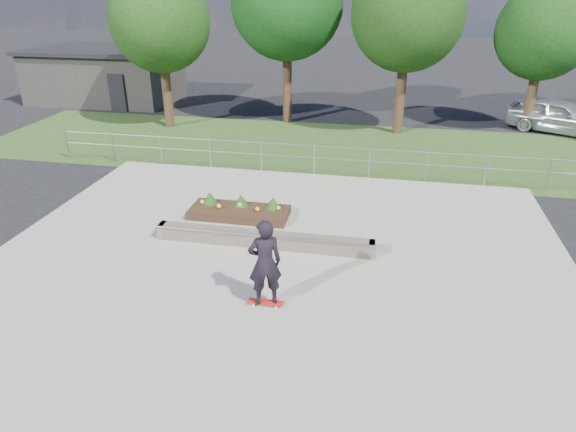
# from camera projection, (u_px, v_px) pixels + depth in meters

# --- Properties ---
(ground) EXTENTS (120.00, 120.00, 0.00)m
(ground) POSITION_uv_depth(u_px,v_px,m) (268.00, 282.00, 12.37)
(ground) COLOR black
(ground) RESTS_ON ground
(grass_verge) EXTENTS (30.00, 8.00, 0.02)m
(grass_verge) POSITION_uv_depth(u_px,v_px,m) (326.00, 148.00, 22.15)
(grass_verge) COLOR #2A431B
(grass_verge) RESTS_ON ground
(concrete_slab) EXTENTS (15.00, 15.00, 0.06)m
(concrete_slab) POSITION_uv_depth(u_px,v_px,m) (268.00, 281.00, 12.35)
(concrete_slab) COLOR gray
(concrete_slab) RESTS_ON ground
(fence) EXTENTS (20.06, 0.06, 1.20)m
(fence) POSITION_uv_depth(u_px,v_px,m) (314.00, 156.00, 18.71)
(fence) COLOR #95979D
(fence) RESTS_ON ground
(building) EXTENTS (8.40, 5.40, 3.00)m
(building) POSITION_uv_depth(u_px,v_px,m) (106.00, 74.00, 30.20)
(building) COLOR #2A2725
(building) RESTS_ON ground
(tree_far_left) EXTENTS (4.55, 4.55, 7.15)m
(tree_far_left) POSITION_uv_depth(u_px,v_px,m) (160.00, 22.00, 23.29)
(tree_far_left) COLOR #362215
(tree_far_left) RESTS_ON ground
(tree_mid_left) EXTENTS (5.25, 5.25, 8.25)m
(tree_mid_left) POSITION_uv_depth(u_px,v_px,m) (287.00, 3.00, 23.79)
(tree_mid_left) COLOR #321D14
(tree_mid_left) RESTS_ON ground
(tree_mid_right) EXTENTS (4.90, 4.90, 7.70)m
(tree_mid_right) POSITION_uv_depth(u_px,v_px,m) (408.00, 15.00, 22.09)
(tree_mid_right) COLOR #342215
(tree_mid_right) RESTS_ON ground
(tree_far_right) EXTENTS (4.20, 4.20, 6.60)m
(tree_far_right) POSITION_uv_depth(u_px,v_px,m) (544.00, 32.00, 22.69)
(tree_far_right) COLOR #362515
(tree_far_right) RESTS_ON ground
(grind_ledge) EXTENTS (6.00, 0.44, 0.43)m
(grind_ledge) POSITION_uv_depth(u_px,v_px,m) (263.00, 239.00, 13.83)
(grind_ledge) COLOR brown
(grind_ledge) RESTS_ON concrete_slab
(planter_bed) EXTENTS (3.00, 1.20, 0.61)m
(planter_bed) POSITION_uv_depth(u_px,v_px,m) (240.00, 210.00, 15.62)
(planter_bed) COLOR black
(planter_bed) RESTS_ON concrete_slab
(skateboarder) EXTENTS (0.86, 0.72, 2.09)m
(skateboarder) POSITION_uv_depth(u_px,v_px,m) (265.00, 263.00, 10.96)
(skateboarder) COLOR white
(skateboarder) RESTS_ON concrete_slab
(parked_car) EXTENTS (4.97, 3.81, 1.58)m
(parked_car) POSITION_uv_depth(u_px,v_px,m) (559.00, 116.00, 24.01)
(parked_car) COLOR #A2A7AC
(parked_car) RESTS_ON ground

